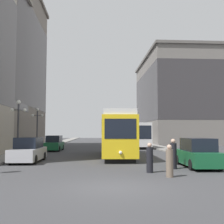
% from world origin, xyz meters
% --- Properties ---
extents(ground_plane, '(200.00, 200.00, 0.00)m').
position_xyz_m(ground_plane, '(0.00, 0.00, 0.00)').
color(ground_plane, '#38383A').
extents(sidewalk_left, '(2.52, 120.00, 0.15)m').
position_xyz_m(sidewalk_left, '(-8.26, 40.00, 0.07)').
color(sidewalk_left, gray).
rests_on(sidewalk_left, ground).
extents(sidewalk_right, '(2.52, 120.00, 0.15)m').
position_xyz_m(sidewalk_right, '(8.26, 40.00, 0.07)').
color(sidewalk_right, gray).
rests_on(sidewalk_right, ground).
extents(streetcar, '(3.11, 12.42, 3.89)m').
position_xyz_m(streetcar, '(1.23, 14.03, 2.10)').
color(streetcar, black).
rests_on(streetcar, ground).
extents(transit_bus, '(3.00, 12.87, 3.45)m').
position_xyz_m(transit_bus, '(4.95, 29.71, 1.95)').
color(transit_bus, black).
rests_on(transit_bus, ground).
extents(parked_car_left_near, '(1.99, 4.79, 1.82)m').
position_xyz_m(parked_car_left_near, '(-5.70, 22.50, 0.84)').
color(parked_car_left_near, black).
rests_on(parked_car_left_near, ground).
extents(parked_car_left_mid, '(1.98, 4.68, 1.82)m').
position_xyz_m(parked_car_left_mid, '(-5.70, 9.82, 0.84)').
color(parked_car_left_mid, black).
rests_on(parked_car_left_mid, ground).
extents(parked_car_right_far, '(2.04, 4.85, 1.82)m').
position_xyz_m(parked_car_right_far, '(5.70, 6.08, 0.84)').
color(parked_car_right_far, black).
rests_on(parked_car_right_far, ground).
extents(pedestrian_crossing_near, '(0.40, 0.40, 1.80)m').
position_xyz_m(pedestrian_crossing_near, '(3.95, 5.38, 0.84)').
color(pedestrian_crossing_near, black).
rests_on(pedestrian_crossing_near, ground).
extents(pedestrian_crossing_far, '(0.36, 0.36, 1.59)m').
position_xyz_m(pedestrian_crossing_far, '(2.89, 2.37, 0.74)').
color(pedestrian_crossing_far, '#6B5B4C').
rests_on(pedestrian_crossing_far, ground).
extents(pedestrian_on_sidewalk, '(0.36, 0.36, 1.62)m').
position_xyz_m(pedestrian_on_sidewalk, '(2.22, 3.92, 0.75)').
color(pedestrian_on_sidewalk, black).
rests_on(pedestrian_on_sidewalk, ground).
extents(lamp_post_left_near, '(1.41, 0.36, 4.92)m').
position_xyz_m(lamp_post_left_near, '(-7.60, 13.77, 3.42)').
color(lamp_post_left_near, '#333338').
rests_on(lamp_post_left_near, sidewalk_left).
extents(lamp_post_left_far, '(1.41, 0.36, 4.93)m').
position_xyz_m(lamp_post_left_far, '(-7.60, 21.79, 3.43)').
color(lamp_post_left_far, '#333338').
rests_on(lamp_post_left_far, sidewalk_left).
extents(building_right_corner, '(13.61, 23.74, 17.64)m').
position_xyz_m(building_right_corner, '(16.02, 45.08, 9.06)').
color(building_right_corner, slate).
rests_on(building_right_corner, ground).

